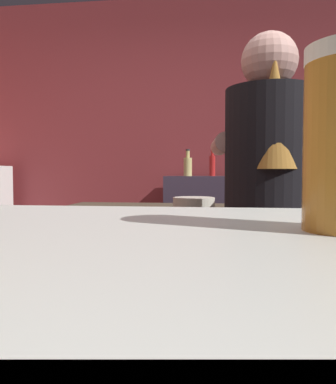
# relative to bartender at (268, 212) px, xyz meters

# --- Properties ---
(wall_back) EXTENTS (5.20, 0.10, 2.70)m
(wall_back) POSITION_rel_bartender_xyz_m (-0.33, 1.99, 0.39)
(wall_back) COLOR maroon
(wall_back) RESTS_ON ground
(prep_counter) EXTENTS (2.10, 0.60, 0.93)m
(prep_counter) POSITION_rel_bartender_xyz_m (0.02, 0.45, -0.50)
(prep_counter) COLOR #473D2E
(prep_counter) RESTS_ON ground
(back_shelf) EXTENTS (0.81, 0.36, 1.09)m
(back_shelf) POSITION_rel_bartender_xyz_m (-0.22, 1.71, -0.42)
(back_shelf) COLOR #3D3244
(back_shelf) RESTS_ON ground
(bartender) EXTENTS (0.44, 0.52, 1.66)m
(bartender) POSITION_rel_bartender_xyz_m (0.00, 0.00, 0.00)
(bartender) COLOR #2F2A38
(bartender) RESTS_ON ground
(knife_block) EXTENTS (0.10, 0.08, 0.28)m
(knife_block) POSITION_rel_bartender_xyz_m (0.40, 0.50, 0.08)
(knife_block) COLOR brown
(knife_block) RESTS_ON prep_counter
(mixing_bowl) EXTENTS (0.21, 0.21, 0.06)m
(mixing_bowl) POSITION_rel_bartender_xyz_m (-0.31, 0.39, 0.00)
(mixing_bowl) COLOR beige
(mixing_bowl) RESTS_ON prep_counter
(chefs_knife) EXTENTS (0.24, 0.07, 0.01)m
(chefs_knife) POSITION_rel_bartender_xyz_m (0.28, 0.40, -0.02)
(chefs_knife) COLOR silver
(chefs_knife) RESTS_ON prep_counter
(bottle_hot_sauce) EXTENTS (0.07, 0.07, 0.23)m
(bottle_hot_sauce) POSITION_rel_bartender_xyz_m (-0.43, 1.66, 0.22)
(bottle_hot_sauce) COLOR #D5C677
(bottle_hot_sauce) RESTS_ON back_shelf
(bottle_vinegar) EXTENTS (0.05, 0.05, 0.25)m
(bottle_vinegar) POSITION_rel_bartender_xyz_m (-0.23, 1.77, 0.23)
(bottle_vinegar) COLOR red
(bottle_vinegar) RESTS_ON back_shelf
(bottle_soy) EXTENTS (0.06, 0.06, 0.25)m
(bottle_soy) POSITION_rel_bartender_xyz_m (0.12, 1.79, 0.22)
(bottle_soy) COLOR black
(bottle_soy) RESTS_ON back_shelf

